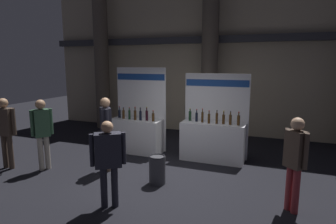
# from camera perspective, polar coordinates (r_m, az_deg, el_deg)

# --- Properties ---
(ground_plane) EXTENTS (26.43, 26.43, 0.00)m
(ground_plane) POSITION_cam_1_polar(r_m,az_deg,el_deg) (6.53, -0.53, -13.47)
(ground_plane) COLOR black
(hall_colonnade) EXTENTS (13.22, 1.12, 6.13)m
(hall_colonnade) POSITION_cam_1_polar(r_m,az_deg,el_deg) (10.45, 9.09, 12.05)
(hall_colonnade) COLOR tan
(hall_colonnade) RESTS_ON ground_plane
(exhibitor_booth_0) EXTENTS (1.56, 0.66, 2.44)m
(exhibitor_booth_0) POSITION_cam_1_polar(r_m,az_deg,el_deg) (8.37, -6.18, -3.87)
(exhibitor_booth_0) COLOR white
(exhibitor_booth_0) RESTS_ON ground_plane
(exhibitor_booth_1) EXTENTS (1.74, 0.66, 2.30)m
(exhibitor_booth_1) POSITION_cam_1_polar(r_m,az_deg,el_deg) (7.71, 9.00, -5.14)
(exhibitor_booth_1) COLOR white
(exhibitor_booth_1) RESTS_ON ground_plane
(trash_bin) EXTENTS (0.36, 0.36, 0.62)m
(trash_bin) POSITION_cam_1_polar(r_m,az_deg,el_deg) (6.26, -2.16, -11.44)
(trash_bin) COLOR #38383D
(trash_bin) RESTS_ON ground_plane
(visitor_1) EXTENTS (0.37, 0.43, 1.73)m
(visitor_1) POSITION_cam_1_polar(r_m,az_deg,el_deg) (7.47, -23.86, -3.11)
(visitor_1) COLOR #ADA393
(visitor_1) RESTS_ON ground_plane
(visitor_2) EXTENTS (0.39, 0.40, 1.78)m
(visitor_2) POSITION_cam_1_polar(r_m,az_deg,el_deg) (6.93, -12.29, -3.12)
(visitor_2) COLOR #47382D
(visitor_2) RESTS_ON ground_plane
(visitor_3) EXTENTS (0.39, 0.38, 1.69)m
(visitor_3) POSITION_cam_1_polar(r_m,az_deg,el_deg) (5.38, 24.05, -8.31)
(visitor_3) COLOR maroon
(visitor_3) RESTS_ON ground_plane
(visitor_4) EXTENTS (0.61, 0.26, 1.75)m
(visitor_4) POSITION_cam_1_polar(r_m,az_deg,el_deg) (7.95, -29.78, -2.55)
(visitor_4) COLOR #47382D
(visitor_4) RESTS_ON ground_plane
(visitor_5) EXTENTS (0.53, 0.47, 1.59)m
(visitor_5) POSITION_cam_1_polar(r_m,az_deg,el_deg) (5.19, -11.87, -8.63)
(visitor_5) COLOR #23232D
(visitor_5) RESTS_ON ground_plane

